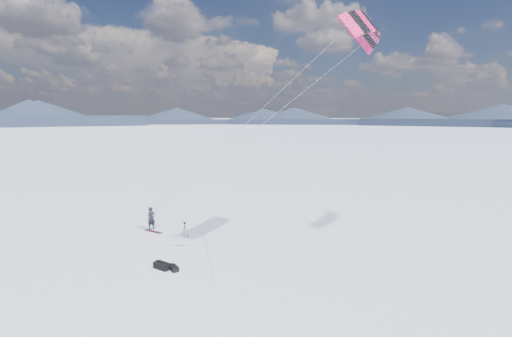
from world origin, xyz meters
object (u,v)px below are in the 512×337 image
Objects in this scene: tripod at (185,229)px; gear_bag_a at (162,266)px; gear_bag_b at (174,268)px; snowkiter at (152,230)px; snowboard at (153,231)px.

gear_bag_a is at bearing -76.73° from tripod.
gear_bag_b is (3.03, -3.90, -0.70)m from tripod.
snowkiter is at bearing 143.41° from gear_bag_a.
tripod is at bearing 118.84° from gear_bag_a.
snowkiter is 7.61m from gear_bag_a.
gear_bag_a is (5.69, -4.22, 0.17)m from snowboard.
snowboard is 7.55m from gear_bag_b.
snowkiter is 1.09× the size of snowboard.
snowboard is 3.47m from tripod.
tripod reaches higher than snowkiter.
gear_bag_a is (6.15, -4.47, 0.19)m from snowkiter.
gear_bag_b reaches higher than snowboard.
snowboard is 7.09m from gear_bag_a.
gear_bag_a is (2.33, -4.12, -0.65)m from tripod.
snowkiter is at bearing 158.63° from tripod.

